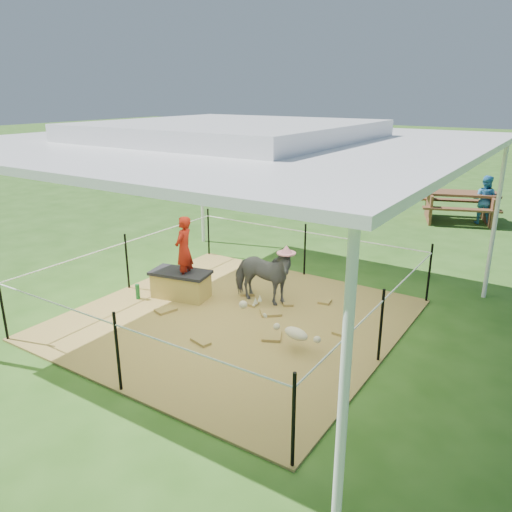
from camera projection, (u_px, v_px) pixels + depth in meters
The scene contains 13 objects.
ground at pixel (234, 320), 7.54m from camera, with size 90.00×90.00×0.00m, color #2D5919.
hay_patch at pixel (234, 319), 7.53m from camera, with size 4.60×4.60×0.03m, color brown.
canopy_tent at pixel (232, 138), 6.69m from camera, with size 6.30×6.30×2.90m.
rope_fence at pixel (234, 280), 7.33m from camera, with size 4.54×4.54×1.00m.
straw_bale at pixel (181, 286), 8.24m from camera, with size 0.90×0.45×0.40m, color #B29340.
dark_cloth at pixel (180, 273), 8.17m from camera, with size 0.96×0.50×0.05m, color black.
woman at pixel (184, 243), 7.95m from camera, with size 0.40×0.26×1.08m, color #A61C10.
green_bottle at pixel (138, 292), 8.19m from camera, with size 0.07×0.07×0.25m, color #166629.
pony at pixel (262, 276), 7.93m from camera, with size 0.50×1.10×0.93m, color #4B4B50.
pink_hat at pixel (262, 244), 7.76m from camera, with size 0.29×0.29×0.13m, color pink.
foal at pixel (296, 332), 6.52m from camera, with size 0.96×0.53×0.53m, color beige, non-canonical shape.
picnic_table_near at pixel (458, 207), 13.08m from camera, with size 1.88×1.36×0.78m, color brown.
distant_person at pixel (484, 200), 12.80m from camera, with size 0.61×0.48×1.25m, color #3588CA.
Camera 1 is at (4.01, -5.56, 3.29)m, focal length 35.00 mm.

